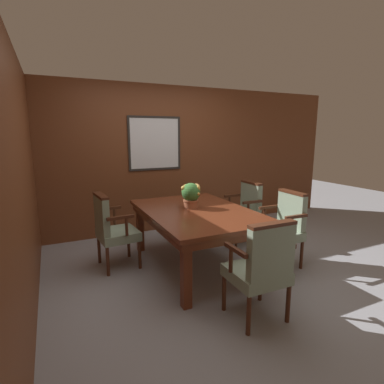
# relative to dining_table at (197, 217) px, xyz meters

# --- Properties ---
(ground_plane) EXTENTS (14.00, 14.00, 0.00)m
(ground_plane) POSITION_rel_dining_table_xyz_m (0.06, -0.15, -0.64)
(ground_plane) COLOR #93969E
(wall_back) EXTENTS (7.20, 0.08, 2.45)m
(wall_back) POSITION_rel_dining_table_xyz_m (0.06, 1.64, 0.59)
(wall_back) COLOR brown
(wall_back) RESTS_ON ground_plane
(wall_left) EXTENTS (0.06, 7.20, 2.45)m
(wall_left) POSITION_rel_dining_table_xyz_m (-1.85, -0.15, 0.58)
(wall_left) COLOR brown
(wall_left) RESTS_ON ground_plane
(dining_table) EXTENTS (1.23, 1.81, 0.73)m
(dining_table) POSITION_rel_dining_table_xyz_m (0.00, 0.00, 0.00)
(dining_table) COLOR maroon
(dining_table) RESTS_ON ground_plane
(chair_right_far) EXTENTS (0.46, 0.54, 0.95)m
(chair_right_far) POSITION_rel_dining_table_xyz_m (1.00, 0.42, -0.12)
(chair_right_far) COLOR #472314
(chair_right_far) RESTS_ON ground_plane
(chair_head_near) EXTENTS (0.54, 0.47, 0.95)m
(chair_head_near) POSITION_rel_dining_table_xyz_m (0.00, -1.27, -0.12)
(chair_head_near) COLOR #472314
(chair_head_near) RESTS_ON ground_plane
(chair_right_near) EXTENTS (0.47, 0.54, 0.95)m
(chair_right_near) POSITION_rel_dining_table_xyz_m (1.01, -0.42, -0.12)
(chair_right_near) COLOR #472314
(chair_right_near) RESTS_ON ground_plane
(chair_left_far) EXTENTS (0.50, 0.56, 0.95)m
(chair_left_far) POSITION_rel_dining_table_xyz_m (-0.97, 0.41, -0.12)
(chair_left_far) COLOR #472314
(chair_left_far) RESTS_ON ground_plane
(potted_plant) EXTENTS (0.26, 0.23, 0.32)m
(potted_plant) POSITION_rel_dining_table_xyz_m (-0.02, 0.13, 0.26)
(potted_plant) COLOR #9E5638
(potted_plant) RESTS_ON dining_table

